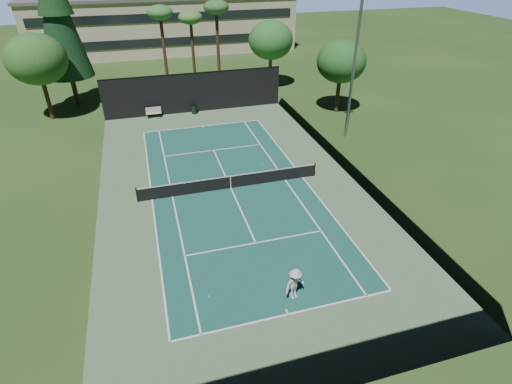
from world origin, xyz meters
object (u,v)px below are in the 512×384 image
at_px(tennis_ball_b, 203,179).
at_px(tennis_ball_c, 263,164).
at_px(player, 295,284).
at_px(trash_bin, 194,109).
at_px(tennis_ball_d, 143,167).
at_px(park_bench, 154,112).
at_px(tennis_net, 231,181).
at_px(tennis_ball_a, 209,296).

relative_size(tennis_ball_b, tennis_ball_c, 1.04).
bearing_deg(player, trash_bin, 72.41).
height_order(tennis_ball_d, park_bench, park_bench).
xyz_separation_m(tennis_ball_b, tennis_ball_c, (5.00, 1.06, -0.00)).
distance_m(tennis_ball_b, trash_bin, 13.74).
bearing_deg(park_bench, trash_bin, -2.00).
relative_size(player, tennis_ball_c, 24.36).
distance_m(tennis_net, tennis_ball_a, 10.34).
bearing_deg(tennis_ball_a, tennis_net, 70.85).
height_order(tennis_ball_a, tennis_ball_c, tennis_ball_a).
distance_m(tennis_ball_a, trash_bin, 25.40).
xyz_separation_m(tennis_ball_c, trash_bin, (-3.51, 12.59, 0.44)).
xyz_separation_m(tennis_net, trash_bin, (-0.24, 15.45, -0.08)).
relative_size(tennis_net, tennis_ball_a, 170.46).
bearing_deg(tennis_ball_a, tennis_ball_c, 62.18).
xyz_separation_m(tennis_ball_a, tennis_ball_b, (1.66, 11.55, -0.00)).
relative_size(tennis_ball_b, park_bench, 0.05).
relative_size(tennis_net, tennis_ball_c, 178.64).
bearing_deg(tennis_net, tennis_ball_a, -109.15).
xyz_separation_m(tennis_ball_b, tennis_ball_d, (-4.11, 3.22, -0.01)).
height_order(tennis_net, tennis_ball_b, tennis_net).
bearing_deg(tennis_ball_c, tennis_ball_b, -167.98).
relative_size(tennis_net, player, 7.33).
bearing_deg(trash_bin, tennis_ball_c, -74.42).
bearing_deg(player, tennis_ball_c, 59.72).
bearing_deg(park_bench, tennis_ball_c, -59.33).
height_order(tennis_net, park_bench, tennis_net).
bearing_deg(tennis_ball_b, tennis_ball_c, 12.02).
height_order(tennis_ball_c, park_bench, park_bench).
relative_size(park_bench, trash_bin, 1.59).
bearing_deg(tennis_net, player, -86.58).
xyz_separation_m(player, tennis_ball_c, (2.62, 13.79, -0.84)).
bearing_deg(trash_bin, player, -88.06).
distance_m(tennis_ball_c, tennis_ball_d, 9.36).
bearing_deg(tennis_net, tennis_ball_b, 133.83).
xyz_separation_m(player, tennis_ball_a, (-4.04, 1.17, -0.84)).
distance_m(tennis_ball_c, trash_bin, 13.07).
relative_size(player, tennis_ball_d, 28.16).
xyz_separation_m(tennis_net, tennis_ball_c, (3.27, 2.86, -0.52)).
distance_m(player, tennis_ball_b, 12.97).
bearing_deg(park_bench, player, -79.47).
bearing_deg(tennis_ball_d, player, -67.85).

